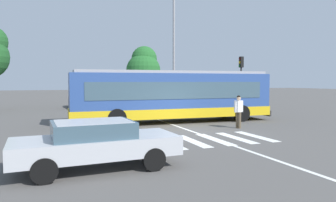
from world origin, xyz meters
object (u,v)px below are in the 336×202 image
twin_arm_street_lamp (174,38)px  bus_stop_shelter (225,82)px  pedestrian_crossing_street (239,110)px  parked_car_blue (136,98)px  traffic_light_far_corner (241,74)px  foreground_sedan (95,142)px  parked_car_white (108,98)px  background_tree_right (144,67)px  parked_car_charcoal (80,99)px  city_transit_bus (173,96)px

twin_arm_street_lamp → bus_stop_shelter: bearing=4.6°
pedestrian_crossing_street → parked_car_blue: size_ratio=0.37×
traffic_light_far_corner → twin_arm_street_lamp: twin_arm_street_lamp is taller
foreground_sedan → parked_car_white: same height
bus_stop_shelter → traffic_light_far_corner: bearing=-98.6°
parked_car_blue → bus_stop_shelter: size_ratio=1.11×
foreground_sedan → background_tree_right: (8.81, 24.63, 3.22)m
traffic_light_far_corner → background_tree_right: background_tree_right is taller
parked_car_blue → background_tree_right: bearing=61.7°
parked_car_blue → bus_stop_shelter: bearing=-30.2°
parked_car_charcoal → pedestrian_crossing_street: bearing=-68.6°
foreground_sedan → bus_stop_shelter: bus_stop_shelter is taller
foreground_sedan → traffic_light_far_corner: 19.63m
city_transit_bus → foreground_sedan: city_transit_bus is taller
foreground_sedan → traffic_light_far_corner: (13.98, 13.59, 2.27)m
parked_car_white → parked_car_blue: 2.72m
pedestrian_crossing_street → parked_car_white: bearing=102.3°
parked_car_white → city_transit_bus: bearing=-83.8°
pedestrian_crossing_street → parked_car_blue: bearing=93.6°
parked_car_charcoal → bus_stop_shelter: bus_stop_shelter is taller
parked_car_white → parked_car_blue: size_ratio=1.00×
background_tree_right → city_transit_bus: bearing=-100.5°
parked_car_white → traffic_light_far_corner: size_ratio=1.03×
parked_car_white → bus_stop_shelter: size_ratio=1.11×
background_tree_right → traffic_light_far_corner: bearing=-64.9°
foreground_sedan → parked_car_blue: same height
bus_stop_shelter → parked_car_charcoal: bearing=161.2°
parked_car_white → twin_arm_street_lamp: (4.73, -5.38, 5.42)m
parked_car_blue → foreground_sedan: bearing=-108.3°
pedestrian_crossing_street → bus_stop_shelter: (6.43, 11.96, 1.45)m
parked_car_charcoal → city_transit_bus: bearing=-71.9°
city_transit_bus → bus_stop_shelter: 12.07m
foreground_sedan → twin_arm_street_lamp: twin_arm_street_lamp is taller
city_transit_bus → traffic_light_far_corner: 9.63m
traffic_light_far_corner → background_tree_right: size_ratio=0.71×
background_tree_right → foreground_sedan: bearing=-109.7°
parked_car_white → background_tree_right: size_ratio=0.73×
city_transit_bus → traffic_light_far_corner: bearing=31.2°
parked_car_charcoal → parked_car_white: same height
parked_car_charcoal → twin_arm_street_lamp: 10.38m
traffic_light_far_corner → background_tree_right: 12.23m
parked_car_white → background_tree_right: bearing=31.1°
foreground_sedan → parked_car_charcoal: (1.68, 21.38, 0.00)m
background_tree_right → bus_stop_shelter: bearing=-53.2°
parked_car_white → traffic_light_far_corner: 12.92m
city_transit_bus → twin_arm_street_lamp: (3.29, 7.93, 4.59)m
parked_car_white → twin_arm_street_lamp: 8.98m
parked_car_charcoal → traffic_light_far_corner: size_ratio=1.01×
pedestrian_crossing_street → bus_stop_shelter: size_ratio=0.42×
twin_arm_street_lamp → background_tree_right: twin_arm_street_lamp is taller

